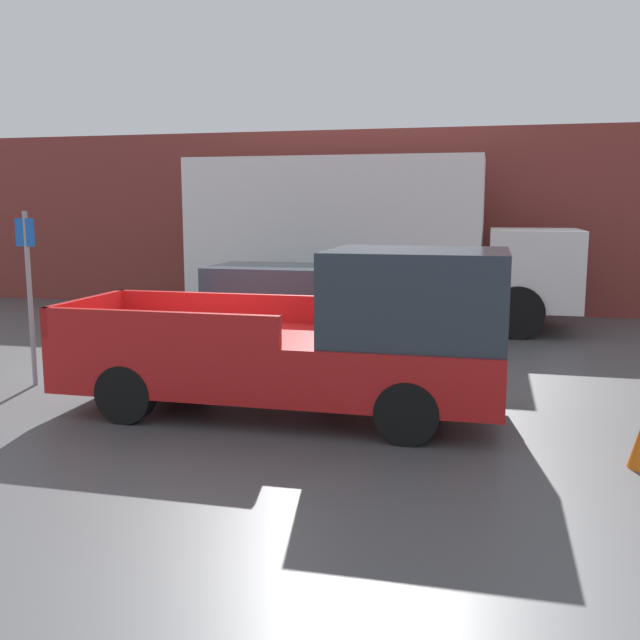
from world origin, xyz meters
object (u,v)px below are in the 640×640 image
Objects in this scene: car at (277,311)px; delivery_truck at (361,237)px; parking_sign at (29,289)px; pickup_truck at (322,340)px.

delivery_truck is at bearing 77.54° from car.
delivery_truck is 7.58m from parking_sign.
car is (-1.60, 3.37, -0.17)m from pickup_truck.
parking_sign is at bearing -135.17° from car.
parking_sign reaches higher than car.
delivery_truck is at bearing 96.27° from pickup_truck.
car is 1.74× the size of parking_sign.
pickup_truck is 3.73m from car.
parking_sign is (-4.49, 0.50, 0.46)m from pickup_truck.
parking_sign is at bearing 173.68° from pickup_truck.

